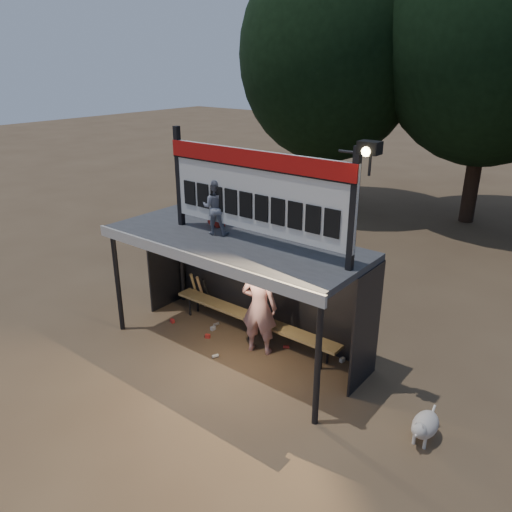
{
  "coord_description": "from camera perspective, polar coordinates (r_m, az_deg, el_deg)",
  "views": [
    {
      "loc": [
        5.6,
        -6.49,
        5.35
      ],
      "look_at": [
        0.2,
        0.4,
        1.9
      ],
      "focal_mm": 35.0,
      "sensor_mm": 36.0,
      "label": 1
    }
  ],
  "objects": [
    {
      "name": "ground",
      "position": [
        10.11,
        -2.33,
        -10.48
      ],
      "size": [
        80.0,
        80.0,
        0.0
      ],
      "primitive_type": "plane",
      "color": "#503C28",
      "rests_on": "ground"
    },
    {
      "name": "bench",
      "position": [
        10.25,
        -0.37,
        -7.15
      ],
      "size": [
        4.0,
        0.35,
        0.48
      ],
      "color": "#9A7D48",
      "rests_on": "ground"
    },
    {
      "name": "dog",
      "position": [
        8.23,
        18.69,
        -17.88
      ],
      "size": [
        0.36,
        0.81,
        0.49
      ],
      "color": "beige",
      "rests_on": "ground"
    },
    {
      "name": "dugout_shelter",
      "position": [
        9.43,
        -1.54,
        -0.3
      ],
      "size": [
        5.1,
        2.08,
        2.32
      ],
      "color": "#37383A",
      "rests_on": "ground"
    },
    {
      "name": "child_b",
      "position": [
        9.67,
        -4.61,
        6.22
      ],
      "size": [
        0.54,
        0.41,
        0.98
      ],
      "primitive_type": "imported",
      "rotation": [
        0.0,
        0.0,
        2.92
      ],
      "color": "#B5251B",
      "rests_on": "dugout_shelter"
    },
    {
      "name": "tree_left",
      "position": [
        19.08,
        8.5,
        21.78
      ],
      "size": [
        6.46,
        6.46,
        9.27
      ],
      "color": "black",
      "rests_on": "ground"
    },
    {
      "name": "player",
      "position": [
        9.54,
        0.37,
        -5.84
      ],
      "size": [
        0.81,
        0.66,
        1.93
      ],
      "primitive_type": "imported",
      "rotation": [
        0.0,
        0.0,
        3.45
      ],
      "color": "silver",
      "rests_on": "ground"
    },
    {
      "name": "child_a",
      "position": [
        9.21,
        -4.63,
        5.6
      ],
      "size": [
        0.62,
        0.57,
        1.03
      ],
      "primitive_type": "imported",
      "rotation": [
        0.0,
        0.0,
        3.6
      ],
      "color": "slate",
      "rests_on": "dugout_shelter"
    },
    {
      "name": "tree_mid",
      "position": [
        18.59,
        25.73,
        22.08
      ],
      "size": [
        7.22,
        7.22,
        10.36
      ],
      "color": "#2F1E15",
      "rests_on": "ground"
    },
    {
      "name": "bats",
      "position": [
        11.45,
        -6.27,
        -4.07
      ],
      "size": [
        0.48,
        0.33,
        0.84
      ],
      "color": "#A3824C",
      "rests_on": "ground"
    },
    {
      "name": "litter",
      "position": [
        10.36,
        -2.53,
        -9.35
      ],
      "size": [
        3.77,
        1.51,
        0.08
      ],
      "color": "red",
      "rests_on": "ground"
    },
    {
      "name": "scoreboard_assembly",
      "position": [
        8.46,
        0.2,
        7.65
      ],
      "size": [
        4.1,
        0.27,
        1.99
      ],
      "color": "black",
      "rests_on": "dugout_shelter"
    }
  ]
}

